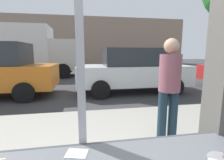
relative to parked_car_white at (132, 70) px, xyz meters
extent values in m
plane|color=#38383A|center=(-1.89, 2.76, -0.87)|extent=(60.00, 60.00, 0.00)
cube|color=#9E998E|center=(-1.89, -3.64, -0.81)|extent=(16.00, 2.80, 0.10)
cube|color=#404245|center=(-1.89, -5.21, 0.07)|extent=(1.93, 0.02, 0.02)
cube|color=#9E9EA3|center=(-1.89, -5.16, 0.84)|extent=(0.05, 0.08, 1.53)
cube|color=gray|center=(-1.89, 16.48, 2.24)|extent=(28.00, 1.20, 6.21)
cylinder|color=white|center=(-1.34, -5.69, 0.23)|extent=(0.10, 0.10, 0.01)
cube|color=white|center=(-1.92, -5.31, 0.08)|extent=(0.14, 0.12, 0.00)
cylinder|color=black|center=(-3.70, 0.89, -0.55)|extent=(0.64, 0.18, 0.64)
cylinder|color=black|center=(-3.70, -0.89, -0.55)|extent=(0.64, 0.18, 0.64)
cube|color=silver|center=(0.00, 0.00, -0.18)|extent=(4.29, 1.79, 0.73)
cube|color=#282D33|center=(0.01, 0.00, 0.51)|extent=(2.23, 1.58, 0.65)
cylinder|color=black|center=(1.33, 0.90, -0.55)|extent=(0.64, 0.18, 0.64)
cylinder|color=black|center=(1.33, -0.90, -0.55)|extent=(0.64, 0.18, 0.64)
cylinder|color=black|center=(-1.33, 0.90, -0.55)|extent=(0.64, 0.18, 0.64)
cylinder|color=black|center=(-1.33, -0.90, -0.55)|extent=(0.64, 0.18, 0.64)
cylinder|color=black|center=(4.36, 0.90, -0.55)|extent=(0.64, 0.18, 0.64)
cube|color=silver|center=(-6.36, 5.06, 0.95)|extent=(4.91, 2.20, 2.73)
cube|color=beige|center=(-3.10, 5.06, 0.53)|extent=(1.90, 2.10, 1.90)
cylinder|color=black|center=(-3.10, 6.11, -0.42)|extent=(0.90, 0.24, 0.90)
cylinder|color=black|center=(-3.10, 4.01, -0.42)|extent=(0.90, 0.24, 0.90)
cylinder|color=black|center=(-7.23, 6.16, -0.42)|extent=(0.90, 0.24, 0.90)
cylinder|color=#1C3240|center=(-0.68, -3.93, -0.34)|extent=(0.14, 0.14, 0.84)
cylinder|color=#1C3240|center=(-0.50, -3.93, -0.34)|extent=(0.14, 0.14, 0.84)
cylinder|color=#874D59|center=(-0.59, -3.93, 0.36)|extent=(0.32, 0.32, 0.56)
sphere|color=tan|center=(-0.59, -3.93, 0.76)|extent=(0.22, 0.22, 0.22)
camera|label=1|loc=(-1.87, -6.20, 0.65)|focal=26.34mm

